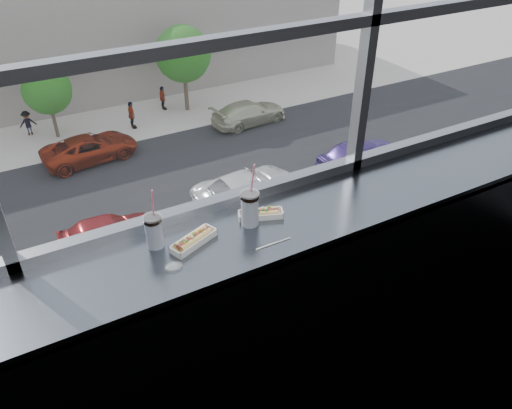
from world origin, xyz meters
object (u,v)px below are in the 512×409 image
hotdog_tray_right (261,213)px  pedestrian_c (131,113)px  soda_cup_right (250,207)px  car_far_c (249,109)px  car_near_d (249,183)px  pedestrian_b (27,121)px  wrapper (174,266)px  hotdog_tray_left (194,240)px  car_far_b (89,144)px  soda_cup_left (154,230)px  tree_right (183,54)px  car_near_c (106,226)px  tree_center (47,90)px  pedestrian_d (162,96)px  loose_straw (273,244)px  car_near_e (361,149)px

hotdog_tray_right → pedestrian_c: hotdog_tray_right is taller
soda_cup_right → car_far_c: 29.65m
car_near_d → pedestrian_b: 15.52m
wrapper → pedestrian_c: wrapper is taller
hotdog_tray_left → pedestrian_c: size_ratio=0.13×
soda_cup_right → hotdog_tray_left: bearing=-177.6°
car_near_d → car_far_b: 9.84m
soda_cup_left → car_far_c: bearing=60.9°
car_far_b → pedestrian_b: car_far_b is taller
hotdog_tray_right → pedestrian_b: 31.39m
pedestrian_b → tree_right: bearing=173.5°
hotdog_tray_right → tree_right: hotdog_tray_right is taller
wrapper → car_far_b: size_ratio=0.02×
car_near_c → tree_center: (0.09, 12.00, 2.03)m
soda_cup_right → soda_cup_left: bearing=172.7°
wrapper → car_far_b: (3.36, 24.36, -11.09)m
wrapper → pedestrian_c: 30.19m
pedestrian_d → tree_right: (1.40, -0.80, 2.82)m
tree_center → car_near_c: bearing=-90.5°
loose_straw → car_near_d: (8.59, 16.43, -11.03)m
car_near_d → pedestrian_d: size_ratio=3.13×
pedestrian_b → car_far_c: bearing=157.8°
loose_straw → tree_center: size_ratio=0.04×
car_near_d → car_far_b: bearing=33.7°
pedestrian_d → pedestrian_c: bearing=124.5°
hotdog_tray_right → soda_cup_right: soda_cup_right is taller
tree_center → pedestrian_c: bearing=-13.5°
car_far_b → pedestrian_b: bearing=19.7°
loose_straw → wrapper: wrapper is taller
loose_straw → car_near_c: size_ratio=0.04×
car_far_b → pedestrian_b: size_ratio=3.13×
wrapper → tree_right: size_ratio=0.02×
pedestrian_d → car_near_e: bearing=-153.0°
hotdog_tray_left → loose_straw: (0.35, -0.20, -0.02)m
pedestrian_b → pedestrian_c: 6.25m
soda_cup_left → pedestrian_c: size_ratio=0.16×
pedestrian_c → soda_cup_right: bearing=167.2°
car_far_c → hotdog_tray_left: bearing=145.6°
soda_cup_left → pedestrian_d: bearing=72.0°
soda_cup_left → car_near_e: bearing=45.4°
soda_cup_right → pedestrian_c: (6.19, 27.16, -11.11)m
hotdog_tray_right → tree_center: 29.68m
soda_cup_left → pedestrian_d: 32.44m
pedestrian_b → loose_straw: bearing=89.4°
hotdog_tray_right → soda_cup_left: size_ratio=0.74×
soda_cup_left → pedestrian_d: soda_cup_left is taller
pedestrian_c → tree_center: bearing=76.5°
car_near_e → pedestrian_c: (-9.23, 10.94, -0.09)m
soda_cup_left → car_far_b: size_ratio=0.06×
loose_straw → pedestrian_b: 31.60m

